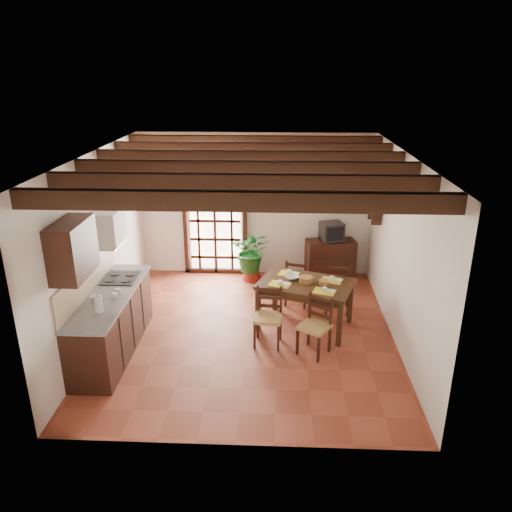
# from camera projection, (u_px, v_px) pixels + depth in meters

# --- Properties ---
(ground_plane) EXTENTS (5.00, 5.00, 0.00)m
(ground_plane) POSITION_uv_depth(u_px,v_px,m) (249.00, 333.00, 7.88)
(ground_plane) COLOR brown
(room_shell) EXTENTS (4.52, 5.02, 2.81)m
(room_shell) POSITION_uv_depth(u_px,v_px,m) (248.00, 223.00, 7.24)
(room_shell) COLOR silver
(room_shell) RESTS_ON ground_plane
(ceiling_beams) EXTENTS (4.50, 4.34, 0.20)m
(ceiling_beams) POSITION_uv_depth(u_px,v_px,m) (248.00, 163.00, 6.92)
(ceiling_beams) COLOR black
(ceiling_beams) RESTS_ON room_shell
(french_door) EXTENTS (1.26, 0.11, 2.32)m
(french_door) POSITION_uv_depth(u_px,v_px,m) (215.00, 217.00, 9.78)
(french_door) COLOR white
(french_door) RESTS_ON ground_plane
(kitchen_counter) EXTENTS (0.64, 2.25, 1.38)m
(kitchen_counter) POSITION_uv_depth(u_px,v_px,m) (112.00, 322.00, 7.24)
(kitchen_counter) COLOR black
(kitchen_counter) RESTS_ON ground_plane
(upper_cabinet) EXTENTS (0.35, 0.80, 0.70)m
(upper_cabinet) POSITION_uv_depth(u_px,v_px,m) (72.00, 249.00, 6.10)
(upper_cabinet) COLOR black
(upper_cabinet) RESTS_ON room_shell
(range_hood) EXTENTS (0.38, 0.60, 0.54)m
(range_hood) POSITION_uv_depth(u_px,v_px,m) (108.00, 227.00, 7.30)
(range_hood) COLOR white
(range_hood) RESTS_ON room_shell
(counter_items) EXTENTS (0.50, 1.43, 0.25)m
(counter_items) POSITION_uv_depth(u_px,v_px,m) (110.00, 289.00, 7.15)
(counter_items) COLOR black
(counter_items) RESTS_ON kitchen_counter
(dining_table) EXTENTS (1.64, 1.33, 0.77)m
(dining_table) POSITION_uv_depth(u_px,v_px,m) (306.00, 288.00, 7.85)
(dining_table) COLOR #352011
(dining_table) RESTS_ON ground_plane
(chair_near_left) EXTENTS (0.45, 0.43, 0.89)m
(chair_near_left) POSITION_uv_depth(u_px,v_px,m) (268.00, 327.00, 7.48)
(chair_near_left) COLOR tan
(chair_near_left) RESTS_ON ground_plane
(chair_near_right) EXTENTS (0.55, 0.55, 0.88)m
(chair_near_right) POSITION_uv_depth(u_px,v_px,m) (314.00, 336.00, 7.24)
(chair_near_right) COLOR tan
(chair_near_right) RESTS_ON ground_plane
(chair_far_left) EXTENTS (0.47, 0.46, 0.85)m
(chair_far_left) POSITION_uv_depth(u_px,v_px,m) (297.00, 290.00, 8.75)
(chair_far_left) COLOR tan
(chair_far_left) RESTS_ON ground_plane
(chair_far_right) EXTENTS (0.46, 0.44, 0.91)m
(chair_far_right) POSITION_uv_depth(u_px,v_px,m) (337.00, 296.00, 8.50)
(chair_far_right) COLOR tan
(chair_far_right) RESTS_ON ground_plane
(table_setting) EXTENTS (1.04, 0.69, 0.10)m
(table_setting) POSITION_uv_depth(u_px,v_px,m) (306.00, 280.00, 7.80)
(table_setting) COLOR yellow
(table_setting) RESTS_ON dining_table
(table_bowl) EXTENTS (0.29, 0.29, 0.05)m
(table_bowl) POSITION_uv_depth(u_px,v_px,m) (291.00, 277.00, 7.94)
(table_bowl) COLOR white
(table_bowl) RESTS_ON dining_table
(sideboard) EXTENTS (1.00, 0.58, 0.79)m
(sideboard) POSITION_uv_depth(u_px,v_px,m) (330.00, 260.00, 9.76)
(sideboard) COLOR black
(sideboard) RESTS_ON ground_plane
(crt_tv) EXTENTS (0.49, 0.47, 0.35)m
(crt_tv) POSITION_uv_depth(u_px,v_px,m) (332.00, 231.00, 9.54)
(crt_tv) COLOR black
(crt_tv) RESTS_ON sideboard
(fuse_box) EXTENTS (0.25, 0.03, 0.32)m
(fuse_box) POSITION_uv_depth(u_px,v_px,m) (334.00, 189.00, 9.51)
(fuse_box) COLOR white
(fuse_box) RESTS_ON room_shell
(plant_pot) EXTENTS (0.38, 0.38, 0.23)m
(plant_pot) POSITION_uv_depth(u_px,v_px,m) (252.00, 274.00, 9.81)
(plant_pot) COLOR maroon
(plant_pot) RESTS_ON ground_plane
(potted_plant) EXTENTS (2.14, 1.89, 2.18)m
(potted_plant) POSITION_uv_depth(u_px,v_px,m) (252.00, 252.00, 9.65)
(potted_plant) COLOR #144C19
(potted_plant) RESTS_ON ground_plane
(wall_shelf) EXTENTS (0.20, 0.42, 0.20)m
(wall_shelf) POSITION_uv_depth(u_px,v_px,m) (375.00, 214.00, 8.75)
(wall_shelf) COLOR black
(wall_shelf) RESTS_ON room_shell
(shelf_vase) EXTENTS (0.15, 0.15, 0.15)m
(shelf_vase) POSITION_uv_depth(u_px,v_px,m) (376.00, 207.00, 8.70)
(shelf_vase) COLOR #B2BFB2
(shelf_vase) RESTS_ON wall_shelf
(shelf_flowers) EXTENTS (0.14, 0.14, 0.36)m
(shelf_flowers) POSITION_uv_depth(u_px,v_px,m) (377.00, 195.00, 8.63)
(shelf_flowers) COLOR yellow
(shelf_flowers) RESTS_ON shelf_vase
(framed_picture) EXTENTS (0.03, 0.32, 0.32)m
(framed_picture) POSITION_uv_depth(u_px,v_px,m) (383.00, 184.00, 8.55)
(framed_picture) COLOR brown
(framed_picture) RESTS_ON room_shell
(pendant_lamp) EXTENTS (0.36, 0.36, 0.84)m
(pendant_lamp) POSITION_uv_depth(u_px,v_px,m) (309.00, 200.00, 7.44)
(pendant_lamp) COLOR black
(pendant_lamp) RESTS_ON room_shell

